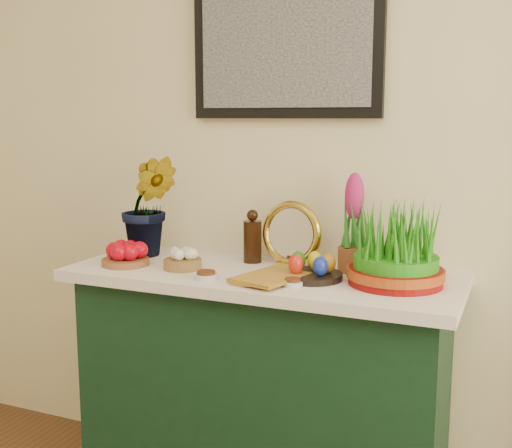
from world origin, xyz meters
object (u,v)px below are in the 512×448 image
(hyacinth_green, at_px, (149,190))
(wheatgrass_sabzeh, at_px, (396,250))
(sideboard, at_px, (261,394))
(mirror, at_px, (291,235))
(book, at_px, (250,273))

(hyacinth_green, bearing_deg, wheatgrass_sabzeh, -32.08)
(sideboard, distance_m, mirror, 0.60)
(hyacinth_green, xyz_separation_m, wheatgrass_sabzeh, (0.99, -0.07, -0.15))
(hyacinth_green, relative_size, mirror, 2.13)
(book, xyz_separation_m, wheatgrass_sabzeh, (0.48, 0.10, 0.10))
(wheatgrass_sabzeh, bearing_deg, sideboard, -179.03)
(mirror, bearing_deg, wheatgrass_sabzeh, -16.38)
(hyacinth_green, distance_m, mirror, 0.60)
(sideboard, xyz_separation_m, wheatgrass_sabzeh, (0.47, 0.01, 0.58))
(sideboard, height_order, book, book)
(book, bearing_deg, sideboard, 104.25)
(mirror, xyz_separation_m, wheatgrass_sabzeh, (0.41, -0.12, -0.00))
(mirror, relative_size, wheatgrass_sabzeh, 0.78)
(sideboard, bearing_deg, mirror, 62.89)
(hyacinth_green, bearing_deg, sideboard, -36.56)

